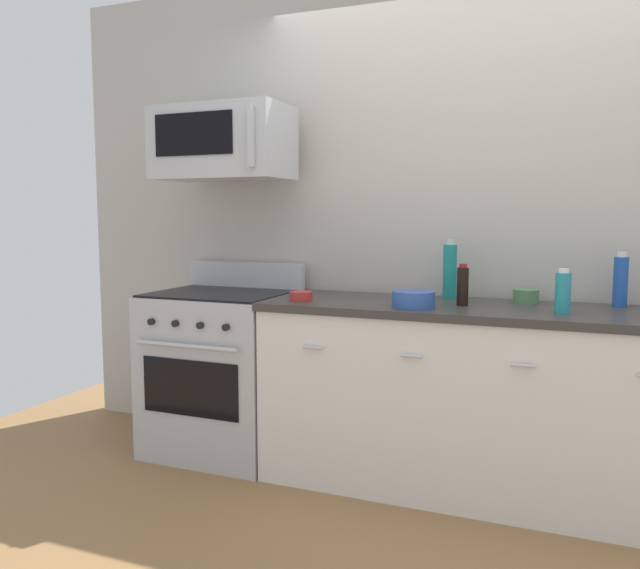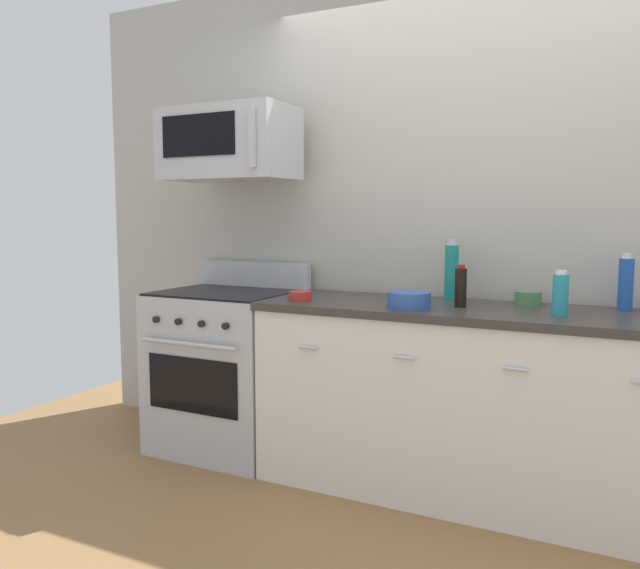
{
  "view_description": "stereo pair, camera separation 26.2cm",
  "coord_description": "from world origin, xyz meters",
  "px_view_note": "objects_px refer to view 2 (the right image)",
  "views": [
    {
      "loc": [
        0.46,
        -3.1,
        1.35
      ],
      "look_at": [
        -0.8,
        -0.05,
        1.0
      ],
      "focal_mm": 36.0,
      "sensor_mm": 36.0,
      "label": 1
    },
    {
      "loc": [
        0.69,
        -2.99,
        1.35
      ],
      "look_at": [
        -0.8,
        -0.05,
        1.0
      ],
      "focal_mm": 36.0,
      "sensor_mm": 36.0,
      "label": 2
    }
  ],
  "objects_px": {
    "bottle_soy_sauce_dark": "(461,287)",
    "range_oven": "(228,369)",
    "bottle_sparkling_teal": "(451,272)",
    "bottle_dish_soap": "(560,295)",
    "bottle_soda_blue": "(626,284)",
    "bowl_green_glaze": "(528,298)",
    "bowl_blue_mixing": "(409,300)",
    "microwave": "(229,144)",
    "bowl_red_small": "(300,296)"
  },
  "relations": [
    {
      "from": "range_oven",
      "to": "microwave",
      "type": "bearing_deg",
      "value": 89.71
    },
    {
      "from": "bowl_red_small",
      "to": "bowl_blue_mixing",
      "type": "relative_size",
      "value": 0.58
    },
    {
      "from": "bottle_soy_sauce_dark",
      "to": "bowl_red_small",
      "type": "relative_size",
      "value": 1.72
    },
    {
      "from": "microwave",
      "to": "bottle_soy_sauce_dark",
      "type": "xyz_separation_m",
      "value": [
        1.35,
        -0.06,
        -0.73
      ]
    },
    {
      "from": "range_oven",
      "to": "bottle_soy_sauce_dark",
      "type": "relative_size",
      "value": 5.32
    },
    {
      "from": "bottle_soda_blue",
      "to": "bottle_soy_sauce_dark",
      "type": "height_order",
      "value": "bottle_soda_blue"
    },
    {
      "from": "microwave",
      "to": "bottle_dish_soap",
      "type": "xyz_separation_m",
      "value": [
        1.8,
        -0.14,
        -0.74
      ]
    },
    {
      "from": "bowl_green_glaze",
      "to": "bowl_blue_mixing",
      "type": "distance_m",
      "value": 0.6
    },
    {
      "from": "bottle_soda_blue",
      "to": "bowl_green_glaze",
      "type": "xyz_separation_m",
      "value": [
        -0.42,
        -0.01,
        -0.09
      ]
    },
    {
      "from": "range_oven",
      "to": "bowl_blue_mixing",
      "type": "distance_m",
      "value": 1.26
    },
    {
      "from": "microwave",
      "to": "bottle_soda_blue",
      "type": "relative_size",
      "value": 2.85
    },
    {
      "from": "range_oven",
      "to": "bowl_red_small",
      "type": "xyz_separation_m",
      "value": [
        0.56,
        -0.15,
        0.48
      ]
    },
    {
      "from": "bottle_dish_soap",
      "to": "bowl_green_glaze",
      "type": "xyz_separation_m",
      "value": [
        -0.18,
        0.3,
        -0.06
      ]
    },
    {
      "from": "bottle_soda_blue",
      "to": "bottle_dish_soap",
      "type": "relative_size",
      "value": 1.32
    },
    {
      "from": "microwave",
      "to": "bottle_sparkling_teal",
      "type": "bearing_deg",
      "value": 7.06
    },
    {
      "from": "bowl_blue_mixing",
      "to": "range_oven",
      "type": "bearing_deg",
      "value": 171.62
    },
    {
      "from": "bowl_red_small",
      "to": "bowl_blue_mixing",
      "type": "height_order",
      "value": "bowl_blue_mixing"
    },
    {
      "from": "bowl_green_glaze",
      "to": "bowl_red_small",
      "type": "distance_m",
      "value": 1.12
    },
    {
      "from": "microwave",
      "to": "bottle_dish_soap",
      "type": "relative_size",
      "value": 3.75
    },
    {
      "from": "bowl_green_glaze",
      "to": "bottle_soy_sauce_dark",
      "type": "bearing_deg",
      "value": -142.42
    },
    {
      "from": "bottle_sparkling_teal",
      "to": "microwave",
      "type": "bearing_deg",
      "value": -172.94
    },
    {
      "from": "bottle_dish_soap",
      "to": "bowl_red_small",
      "type": "height_order",
      "value": "bottle_dish_soap"
    },
    {
      "from": "bottle_sparkling_teal",
      "to": "bowl_blue_mixing",
      "type": "height_order",
      "value": "bottle_sparkling_teal"
    },
    {
      "from": "bowl_red_small",
      "to": "bowl_blue_mixing",
      "type": "distance_m",
      "value": 0.59
    },
    {
      "from": "bottle_sparkling_teal",
      "to": "bottle_soda_blue",
      "type": "bearing_deg",
      "value": 0.82
    },
    {
      "from": "microwave",
      "to": "bowl_green_glaze",
      "type": "xyz_separation_m",
      "value": [
        1.63,
        0.16,
        -0.8
      ]
    },
    {
      "from": "bottle_sparkling_teal",
      "to": "bowl_red_small",
      "type": "distance_m",
      "value": 0.78
    },
    {
      "from": "bottle_dish_soap",
      "to": "bowl_blue_mixing",
      "type": "height_order",
      "value": "bottle_dish_soap"
    },
    {
      "from": "bottle_sparkling_teal",
      "to": "bottle_dish_soap",
      "type": "bearing_deg",
      "value": -27.99
    },
    {
      "from": "bowl_green_glaze",
      "to": "bottle_dish_soap",
      "type": "bearing_deg",
      "value": -58.99
    },
    {
      "from": "bottle_soy_sauce_dark",
      "to": "bowl_blue_mixing",
      "type": "relative_size",
      "value": 0.99
    },
    {
      "from": "range_oven",
      "to": "bottle_soda_blue",
      "type": "xyz_separation_m",
      "value": [
        2.05,
        0.21,
        0.57
      ]
    },
    {
      "from": "microwave",
      "to": "bottle_soy_sauce_dark",
      "type": "height_order",
      "value": "microwave"
    },
    {
      "from": "bottle_soda_blue",
      "to": "bowl_green_glaze",
      "type": "bearing_deg",
      "value": -178.55
    },
    {
      "from": "range_oven",
      "to": "bottle_soy_sauce_dark",
      "type": "xyz_separation_m",
      "value": [
        1.35,
        -0.01,
        0.55
      ]
    },
    {
      "from": "bottle_soy_sauce_dark",
      "to": "bottle_soda_blue",
      "type": "bearing_deg",
      "value": 17.7
    },
    {
      "from": "bottle_sparkling_teal",
      "to": "bowl_blue_mixing",
      "type": "bearing_deg",
      "value": -104.81
    },
    {
      "from": "bottle_sparkling_teal",
      "to": "bowl_red_small",
      "type": "bearing_deg",
      "value": -153.34
    },
    {
      "from": "bottle_soda_blue",
      "to": "bowl_green_glaze",
      "type": "relative_size",
      "value": 2.07
    },
    {
      "from": "bottle_soda_blue",
      "to": "bowl_blue_mixing",
      "type": "bearing_deg",
      "value": -157.08
    },
    {
      "from": "bottle_dish_soap",
      "to": "bottle_sparkling_teal",
      "type": "bearing_deg",
      "value": 152.01
    },
    {
      "from": "microwave",
      "to": "bowl_blue_mixing",
      "type": "height_order",
      "value": "microwave"
    },
    {
      "from": "range_oven",
      "to": "bottle_sparkling_teal",
      "type": "distance_m",
      "value": 1.4
    },
    {
      "from": "bottle_sparkling_teal",
      "to": "bowl_red_small",
      "type": "xyz_separation_m",
      "value": [
        -0.69,
        -0.35,
        -0.12
      ]
    },
    {
      "from": "range_oven",
      "to": "bowl_blue_mixing",
      "type": "height_order",
      "value": "range_oven"
    },
    {
      "from": "bottle_soy_sauce_dark",
      "to": "bowl_blue_mixing",
      "type": "xyz_separation_m",
      "value": [
        -0.2,
        -0.16,
        -0.05
      ]
    },
    {
      "from": "bottle_sparkling_teal",
      "to": "bowl_blue_mixing",
      "type": "xyz_separation_m",
      "value": [
        -0.1,
        -0.37,
        -0.11
      ]
    },
    {
      "from": "microwave",
      "to": "bottle_soy_sauce_dark",
      "type": "bearing_deg",
      "value": -2.41
    },
    {
      "from": "bottle_soy_sauce_dark",
      "to": "range_oven",
      "type": "bearing_deg",
      "value": 179.49
    },
    {
      "from": "bottle_soy_sauce_dark",
      "to": "bowl_blue_mixing",
      "type": "height_order",
      "value": "bottle_soy_sauce_dark"
    }
  ]
}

